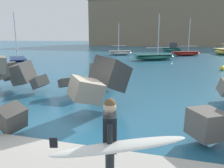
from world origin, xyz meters
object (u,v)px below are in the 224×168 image
boat_near_centre (120,53)px  boat_near_right (155,57)px  mooring_buoy_inner (222,68)px  boat_far_right (186,53)px  boat_near_left (18,61)px  mooring_buoy_middle (119,67)px  boat_far_centre (172,49)px  surfer_with_board (112,144)px  boat_far_left (223,51)px

boat_near_centre → boat_near_right: size_ratio=0.89×
boat_near_centre → mooring_buoy_inner: (13.61, -15.64, -0.22)m
boat_near_centre → boat_far_right: bearing=8.7°
boat_near_left → mooring_buoy_middle: 11.75m
mooring_buoy_inner → boat_near_centre: bearing=131.0°
boat_near_centre → boat_far_centre: size_ratio=1.16×
boat_near_right → boat_far_centre: size_ratio=1.30×
boat_near_centre → boat_near_left: bearing=-113.8°
surfer_with_board → boat_far_centre: surfer_with_board is taller
boat_far_left → boat_far_centre: size_ratio=1.25×
boat_far_left → boat_far_right: 8.14m
boat_near_left → mooring_buoy_middle: boat_near_left is taller
surfer_with_board → boat_near_right: bearing=93.7°
boat_near_right → boat_near_left: bearing=-144.9°
mooring_buoy_middle → boat_near_right: bearing=76.3°
surfer_with_board → boat_near_left: size_ratio=0.37×
boat_near_left → surfer_with_board: bearing=-47.8°
mooring_buoy_inner → boat_near_right: bearing=129.5°
boat_near_left → boat_near_centre: bearing=66.2°
boat_near_centre → boat_far_centre: bearing=56.7°
surfer_with_board → boat_near_right: (-1.77, 27.63, -0.83)m
boat_near_right → mooring_buoy_inner: bearing=-50.5°
boat_near_centre → boat_far_left: bearing=20.3°
boat_near_centre → boat_near_right: boat_near_right is taller
surfer_with_board → boat_near_centre: size_ratio=0.39×
boat_far_left → boat_far_right: size_ratio=0.96×
boat_near_centre → boat_near_right: 9.80m
boat_near_left → boat_far_left: size_ratio=0.98×
surfer_with_board → boat_far_left: boat_far_left is taller
boat_near_left → mooring_buoy_middle: size_ratio=13.10×
boat_near_right → mooring_buoy_middle: boat_near_right is taller
boat_far_left → mooring_buoy_inner: (-4.03, -22.15, -0.36)m
mooring_buoy_middle → surfer_with_board: bearing=-76.3°
boat_far_right → mooring_buoy_middle: (-6.90, -19.10, -0.20)m
surfer_with_board → boat_far_centre: 47.89m
boat_near_left → boat_near_right: bearing=35.1°
surfer_with_board → mooring_buoy_inner: 19.90m
mooring_buoy_inner → boat_far_centre: bearing=100.0°
mooring_buoy_middle → boat_far_left: bearing=60.6°
boat_near_left → boat_far_right: bearing=45.3°
boat_far_right → mooring_buoy_inner: size_ratio=13.87×
boat_near_left → boat_near_centre: 18.78m
boat_far_left → boat_near_left: bearing=-136.8°
boat_far_right → mooring_buoy_inner: 17.52m
boat_far_centre → mooring_buoy_middle: (-4.39, -30.47, -0.40)m
surfer_with_board → boat_far_centre: (0.13, 47.88, -0.66)m
boat_near_centre → boat_far_right: boat_far_right is taller
boat_near_left → boat_far_left: bearing=43.2°
surfer_with_board → boat_near_right: 27.70m
boat_far_right → boat_near_centre: bearing=-171.3°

